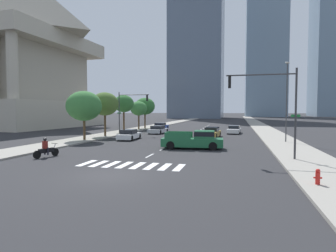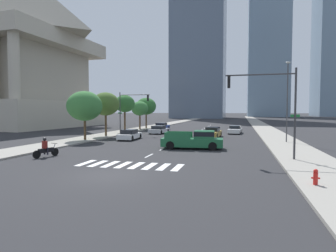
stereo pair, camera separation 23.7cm
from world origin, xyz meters
name	(u,v)px [view 1 (the left image)]	position (x,y,z in m)	size (l,w,h in m)	color
ground_plane	(111,176)	(0.00, 0.00, 0.00)	(800.00, 800.00, 0.00)	#28282B
sidewalk_east	(271,134)	(11.39, 30.00, 0.07)	(4.00, 260.00, 0.15)	gray
sidewalk_west	(125,131)	(-11.39, 30.00, 0.07)	(4.00, 260.00, 0.15)	gray
crosswalk_near	(131,165)	(0.00, 3.03, 0.00)	(6.75, 2.27, 0.01)	silver
lane_divider_center	(195,133)	(0.00, 31.03, 0.00)	(0.14, 50.00, 0.01)	silver
motorcycle_lead	(46,150)	(-7.32, 4.43, 0.58)	(0.92, 2.11, 1.49)	black
pickup_truck	(195,140)	(2.86, 11.88, 0.81)	(5.68, 2.33, 1.67)	#1E6038
sedan_silver_0	(158,130)	(-5.22, 27.99, 0.56)	(2.23, 4.64, 1.20)	#B7BABF
sedan_gold_1	(212,133)	(3.32, 23.79, 0.60)	(2.20, 4.58, 1.32)	#B28E38
sedan_white_2	(129,135)	(-6.10, 18.27, 0.57)	(1.88, 4.55, 1.25)	silver
sedan_blue_3	(161,127)	(-6.98, 35.94, 0.60)	(1.93, 4.67, 1.29)	navy
sedan_white_4	(234,130)	(6.10, 30.91, 0.56)	(2.11, 4.88, 1.21)	silver
fire_hydrant	(318,176)	(10.19, 0.00, 0.51)	(0.36, 0.20, 0.72)	red
traffic_signal_near	(270,97)	(8.78, 7.09, 4.46)	(5.02, 0.28, 6.28)	#333335
traffic_signal_far	(130,105)	(-8.52, 24.76, 4.29)	(4.83, 0.28, 6.02)	#333335
street_lamp_east	(287,96)	(11.69, 18.78, 5.04)	(0.50, 0.24, 8.55)	#3F3F42
street_tree_nearest	(84,106)	(-10.59, 15.63, 4.03)	(4.04, 4.04, 5.61)	#4C3823
street_tree_second	(105,104)	(-10.59, 20.96, 4.38)	(3.64, 3.64, 5.79)	#4C3823
street_tree_third	(124,104)	(-10.59, 27.45, 4.55)	(3.14, 3.14, 5.76)	#4C3823
street_tree_fourth	(139,109)	(-10.59, 34.34, 3.87)	(3.00, 3.00, 5.02)	#4C3823
street_tree_fifth	(145,106)	(-10.59, 37.87, 4.32)	(3.81, 3.81, 5.80)	#4C3823
war_memorial	(14,44)	(-40.46, 38.80, 17.93)	(29.45, 29.45, 34.89)	#BCB29E
office_tower_left_skyline	(198,30)	(-12.20, 121.79, 41.21)	(23.54, 26.17, 94.22)	slate
office_tower_center_skyline	(266,7)	(21.95, 166.65, 64.37)	(22.34, 29.68, 141.03)	#7A93A8
office_tower_right_skyline	(334,28)	(61.83, 177.55, 52.72)	(22.77, 26.37, 106.49)	#7A93A8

